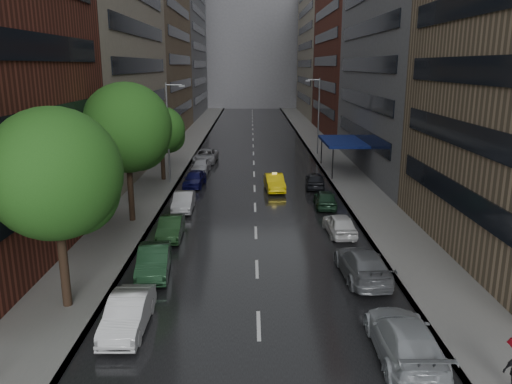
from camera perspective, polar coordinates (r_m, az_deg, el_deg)
road at (r=65.83m, az=-0.31°, el=5.02°), size 14.00×140.00×0.01m
sidewalk_left at (r=66.39m, az=-8.13°, el=5.02°), size 4.00×140.00×0.15m
sidewalk_right at (r=66.47m, az=7.50°, el=5.05°), size 4.00×140.00×0.15m
buildings_left at (r=75.38m, az=-12.44°, el=18.07°), size 8.00×108.00×38.00m
buildings_right at (r=73.40m, az=12.02°, el=17.46°), size 8.05×109.10×36.00m
building_far at (r=133.06m, az=-0.47°, el=16.64°), size 40.00×14.00×32.00m
tree_near at (r=22.68m, az=-22.03°, el=1.91°), size 5.68×5.68×9.05m
tree_mid at (r=34.61m, az=-14.56°, el=7.11°), size 6.03×6.03×9.62m
tree_far at (r=47.25m, az=-10.77°, el=6.95°), size 4.40×4.40×7.02m
taxi at (r=43.51m, az=2.12°, el=1.11°), size 1.85×4.46×1.43m
parked_cars_left at (r=40.79m, az=-7.74°, el=0.09°), size 2.72×41.45×1.48m
parked_cars_right at (r=29.84m, az=10.52°, el=-5.34°), size 2.37×31.50×1.57m
street_lamp_left at (r=45.93m, az=-9.94°, el=6.90°), size 1.74×0.22×9.00m
street_lamp_right at (r=60.77m, az=7.09°, el=8.78°), size 1.74×0.22×9.00m
awning at (r=51.37m, az=9.89°, el=5.70°), size 4.00×8.00×3.12m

